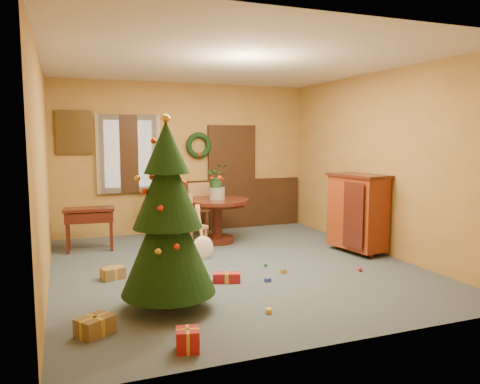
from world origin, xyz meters
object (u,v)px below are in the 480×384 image
dining_table (217,212)px  christmas_tree (168,219)px  sideboard (358,211)px  writing_desk (89,218)px  chair_near (187,222)px

dining_table → christmas_tree: christmas_tree is taller
christmas_tree → sideboard: 3.68m
christmas_tree → sideboard: bearing=22.3°
writing_desk → dining_table: bearing=-4.7°
christmas_tree → dining_table: bearing=62.6°
chair_near → christmas_tree: (-0.80, -2.30, 0.49)m
sideboard → dining_table: bearing=141.8°
dining_table → writing_desk: bearing=175.3°
christmas_tree → sideboard: size_ratio=1.65×
chair_near → christmas_tree: size_ratio=0.45×
chair_near → christmas_tree: 2.49m
chair_near → writing_desk: (-1.45, 0.76, 0.03)m
christmas_tree → writing_desk: (-0.65, 3.06, -0.46)m
dining_table → christmas_tree: 3.28m
dining_table → chair_near: chair_near is taller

